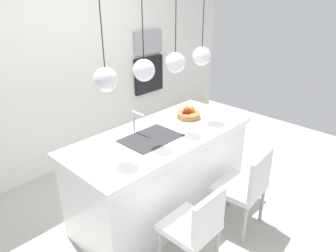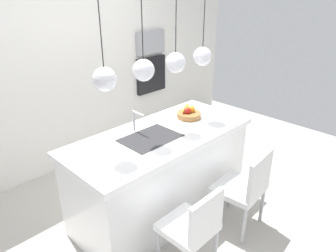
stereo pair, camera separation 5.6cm
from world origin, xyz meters
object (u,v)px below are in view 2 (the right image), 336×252
object	(u,v)px
oven	(151,75)
chair_near	(193,226)
fruit_bowl	(189,114)
microwave	(150,42)
chair_middle	(245,186)

from	to	relation	value
oven	chair_near	size ratio (longest dim) A/B	0.67
fruit_bowl	microwave	size ratio (longest dim) A/B	0.50
chair_near	chair_middle	world-z (taller)	chair_middle
microwave	oven	distance (m)	0.50
fruit_bowl	oven	world-z (taller)	oven
microwave	chair_middle	world-z (taller)	microwave
microwave	fruit_bowl	bearing A→B (deg)	-118.14
microwave	oven	xyz separation A→B (m)	(0.00, 0.00, -0.50)
oven	chair_near	xyz separation A→B (m)	(-1.70, -2.35, -0.51)
chair_middle	oven	bearing A→B (deg)	68.60
fruit_bowl	chair_middle	xyz separation A→B (m)	(-0.12, -0.86, -0.48)
microwave	chair_middle	bearing A→B (deg)	-111.40
chair_middle	chair_near	bearing A→B (deg)	179.53
fruit_bowl	chair_near	xyz separation A→B (m)	(-0.89, -0.85, -0.50)
oven	chair_middle	bearing A→B (deg)	-111.40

